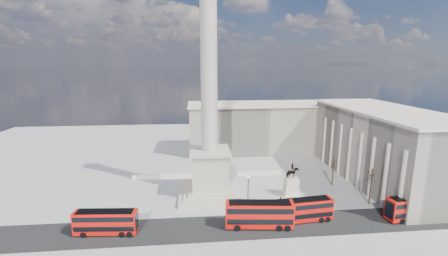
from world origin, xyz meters
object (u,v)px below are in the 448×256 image
pedestrian_walking (286,211)px  pedestrian_crossing (281,201)px  red_bus_b (260,214)px  victorian_lamp (248,189)px  nelsons_column (210,140)px  red_bus_c (304,210)px  red_bus_d (415,207)px  red_bus_a (106,222)px  pedestrian_standing (315,202)px  equestrian_statue (291,184)px

pedestrian_walking → pedestrian_crossing: size_ratio=0.85×
red_bus_b → victorian_lamp: size_ratio=1.73×
nelsons_column → pedestrian_crossing: bearing=-24.9°
red_bus_c → pedestrian_crossing: bearing=102.8°
red_bus_c → victorian_lamp: (-9.79, 6.16, 1.91)m
red_bus_b → red_bus_d: 30.68m
red_bus_c → pedestrian_walking: (-2.59, 2.65, -1.60)m
red_bus_c → pedestrian_crossing: (-2.44, 7.26, -1.47)m
red_bus_b → red_bus_c: size_ratio=1.11×
red_bus_a → red_bus_b: bearing=3.4°
nelsons_column → red_bus_b: (8.39, -15.54, -10.28)m
pedestrian_walking → pedestrian_standing: (7.26, 3.26, 0.19)m
nelsons_column → victorian_lamp: nelsons_column is taller
red_bus_a → pedestrian_crossing: 34.98m
red_bus_c → pedestrian_walking: 4.04m
nelsons_column → red_bus_d: nelsons_column is taller
victorian_lamp → pedestrian_walking: (7.20, -3.50, -3.52)m
nelsons_column → pedestrian_standing: 26.33m
victorian_lamp → red_bus_a: bearing=-165.1°
pedestrian_crossing → red_bus_a: bearing=86.4°
red_bus_c → red_bus_d: bearing=-8.7°
red_bus_b → red_bus_d: (30.67, 0.29, -0.20)m
red_bus_c → equestrian_statue: 11.95m
red_bus_a → pedestrian_standing: size_ratio=5.74×
red_bus_b → red_bus_c: (8.90, 1.38, -0.26)m
pedestrian_walking → nelsons_column: bearing=120.3°
red_bus_a → equestrian_statue: bearing=23.1°
red_bus_a → pedestrian_standing: red_bus_a is taller
red_bus_b → equestrian_statue: 16.77m
red_bus_c → pedestrian_standing: red_bus_c is taller
red_bus_d → victorian_lamp: size_ratio=1.61×
pedestrian_walking → red_bus_b: bearing=-169.1°
red_bus_d → victorian_lamp: (-31.56, 7.25, 1.86)m
nelsons_column → equestrian_statue: bearing=-7.0°
red_bus_c → pedestrian_standing: 7.67m
pedestrian_walking → red_bus_c: bearing=-67.4°
nelsons_column → red_bus_c: nelsons_column is taller
red_bus_a → pedestrian_standing: 41.68m
nelsons_column → red_bus_c: size_ratio=4.37×
red_bus_a → red_bus_b: (27.51, -0.44, 0.32)m
nelsons_column → red_bus_d: (39.07, -15.25, -10.48)m
nelsons_column → pedestrian_walking: size_ratio=32.04×
nelsons_column → equestrian_statue: (18.67, -2.28, -10.24)m
red_bus_c → equestrian_statue: size_ratio=1.47×
red_bus_c → red_bus_b: bearing=-177.0°
victorian_lamp → red_bus_d: bearing=-12.9°
red_bus_b → red_bus_a: bearing=-174.9°
red_bus_d → red_bus_c: bearing=169.5°
pedestrian_walking → pedestrian_crossing: (0.15, 4.61, 0.14)m
victorian_lamp → pedestrian_standing: (14.46, -0.24, -3.33)m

